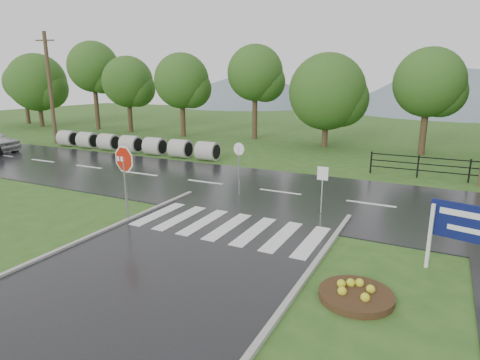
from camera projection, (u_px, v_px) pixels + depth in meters
The scene contains 13 objects.
ground at pixel (129, 295), 9.63m from camera, with size 120.00×120.00×0.00m, color #2E561C.
main_road at pixel (280, 193), 18.29m from camera, with size 90.00×8.00×0.04m, color black.
crosswalk at pixel (228, 226), 13.95m from camera, with size 6.50×2.80×0.02m.
fence_west at pixel (470, 169), 19.93m from camera, with size 9.58×0.08×1.20m.
hills at pixel (414, 204), 68.19m from camera, with size 102.00×48.00×48.00m.
treeline at pixel (360, 149), 29.98m from camera, with size 83.20×5.20×10.00m.
culvert_pipes at pixel (131, 144), 28.23m from camera, with size 13.90×1.20×1.20m.
stop_sign at pixel (124, 166), 14.15m from camera, with size 1.30×0.25×2.97m.
estate_billboard at pixel (475, 228), 10.29m from camera, with size 2.15×0.54×1.92m.
flower_bed at pixel (356, 294), 9.42m from camera, with size 1.74×1.74×0.35m.
reg_sign_small at pixel (322, 180), 15.06m from camera, with size 0.42×0.05×1.87m.
reg_sign_round at pixel (239, 163), 17.52m from camera, with size 0.55×0.11×2.38m.
utility_pole_west at pixel (50, 88), 31.37m from camera, with size 1.48×0.56×8.58m.
Camera 1 is at (6.28, -6.54, 5.04)m, focal length 30.00 mm.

